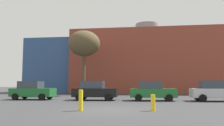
{
  "coord_description": "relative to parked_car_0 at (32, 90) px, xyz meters",
  "views": [
    {
      "loc": [
        1.86,
        -12.93,
        1.48
      ],
      "look_at": [
        -0.66,
        6.92,
        3.38
      ],
      "focal_mm": 35.72,
      "sensor_mm": 36.0,
      "label": 1
    }
  ],
  "objects": [
    {
      "name": "parked_car_3",
      "position": [
        16.77,
        -0.0,
        0.02
      ],
      "size": [
        4.13,
        2.02,
        1.79
      ],
      "color": "silver",
      "rests_on": "ground_plane"
    },
    {
      "name": "building_backdrop",
      "position": [
        11.57,
        19.31,
        4.09
      ],
      "size": [
        40.85,
        12.29,
        12.23
      ],
      "color": "brown",
      "rests_on": "ground_plane"
    },
    {
      "name": "bare_tree_0",
      "position": [
        2.88,
        8.38,
        5.98
      ],
      "size": [
        4.3,
        4.3,
        8.65
      ],
      "color": "brown",
      "rests_on": "ground_plane"
    },
    {
      "name": "bollard_yellow_0",
      "position": [
        7.02,
        -8.22,
        -0.29
      ],
      "size": [
        0.24,
        0.24,
        1.17
      ],
      "primitive_type": "cylinder",
      "color": "yellow",
      "rests_on": "ground_plane"
    },
    {
      "name": "parked_car_2",
      "position": [
        11.4,
        -0.0,
        -0.0
      ],
      "size": [
        4.05,
        1.99,
        1.75
      ],
      "color": "#1E662D",
      "rests_on": "ground_plane"
    },
    {
      "name": "parked_car_1",
      "position": [
        6.12,
        -0.0,
        0.01
      ],
      "size": [
        4.08,
        2.0,
        1.77
      ],
      "color": "black",
      "rests_on": "ground_plane"
    },
    {
      "name": "parked_car_0",
      "position": [
        0.0,
        0.0,
        0.0
      ],
      "size": [
        4.05,
        1.99,
        1.76
      ],
      "color": "#1E662D",
      "rests_on": "ground_plane"
    },
    {
      "name": "ground_plane",
      "position": [
        8.49,
        -7.55,
        -0.87
      ],
      "size": [
        200.0,
        200.0,
        0.0
      ],
      "primitive_type": "plane",
      "color": "#38383A"
    },
    {
      "name": "bollard_yellow_1",
      "position": [
        11.03,
        -7.78,
        -0.42
      ],
      "size": [
        0.24,
        0.24,
        0.91
      ],
      "primitive_type": "cylinder",
      "color": "yellow",
      "rests_on": "ground_plane"
    }
  ]
}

